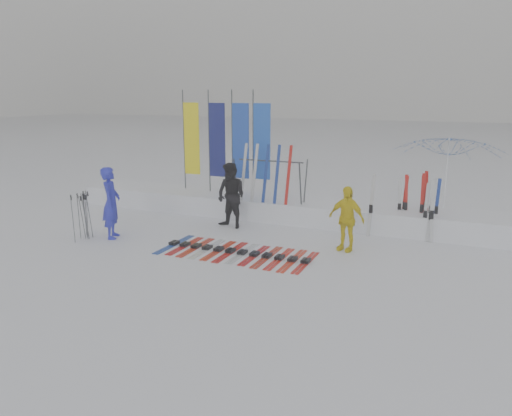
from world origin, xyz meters
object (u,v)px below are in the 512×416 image
at_px(tent_canopy, 445,182).
at_px(ski_row, 236,252).
at_px(person_black, 231,196).
at_px(ski_rack, 270,175).
at_px(person_yellow, 346,219).
at_px(person_blue, 111,203).

distance_m(tent_canopy, ski_row, 6.16).
bearing_deg(person_black, ski_rack, 72.68).
bearing_deg(ski_rack, ski_row, -82.76).
relative_size(person_yellow, ski_rack, 0.77).
bearing_deg(person_yellow, tent_canopy, 70.68).
height_order(ski_row, ski_rack, ski_rack).
distance_m(person_black, ski_rack, 1.43).
xyz_separation_m(person_blue, person_yellow, (5.84, 1.36, -0.15)).
relative_size(person_black, ski_rack, 0.90).
xyz_separation_m(person_blue, ski_rack, (3.13, 3.28, 0.45)).
relative_size(person_blue, tent_canopy, 0.63).
bearing_deg(ski_row, ski_rack, 97.24).
distance_m(person_blue, ski_row, 3.64).
xyz_separation_m(person_black, ski_rack, (0.72, 1.15, 0.47)).
bearing_deg(ski_row, person_black, 118.85).
xyz_separation_m(person_blue, tent_canopy, (7.86, 4.28, 0.40)).
height_order(person_yellow, tent_canopy, tent_canopy).
bearing_deg(person_yellow, ski_row, -136.02).
height_order(person_yellow, ski_row, person_yellow).
bearing_deg(tent_canopy, person_black, -158.47).
bearing_deg(ski_rack, person_black, -121.95).
bearing_deg(tent_canopy, person_yellow, -124.63).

